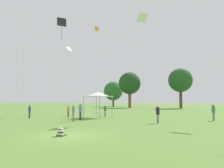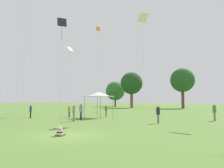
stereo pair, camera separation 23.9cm
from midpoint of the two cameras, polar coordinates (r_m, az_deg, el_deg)
The scene contains 17 objects.
ground_plane at distance 14.27m, azimuth -12.03°, elevation -13.05°, with size 300.00×300.00×0.00m, color #567A33.
seated_toddler at distance 14.11m, azimuth -13.70°, elevation -12.20°, with size 0.54×0.63×0.57m.
person_standing_0 at distance 23.15m, azimuth -10.34°, elevation -6.97°, with size 0.42×0.42×1.78m.
person_standing_1 at distance 24.83m, azimuth -8.54°, elevation -6.81°, with size 0.51×0.51×1.81m.
person_standing_3 at distance 29.09m, azimuth -11.58°, elevation -6.73°, with size 0.44×0.44×1.54m.
person_standing_4 at distance 29.89m, azimuth -2.04°, elevation -6.73°, with size 0.40×0.40×1.54m.
person_standing_5 at distance 28.79m, azimuth -20.96°, elevation -6.43°, with size 0.40×0.40×1.61m.
person_standing_6 at distance 21.60m, azimuth 11.56°, elevation -7.31°, with size 0.43×0.43×1.71m.
person_standing_7 at distance 26.12m, azimuth 24.73°, elevation -6.42°, with size 0.40×0.40×1.75m.
canopy_tent at distance 27.98m, azimuth -3.93°, elevation -2.73°, with size 3.25×3.25×3.27m.
kite_0 at distance 21.94m, azimuth -13.34°, elevation 14.58°, with size 0.70×0.81×10.04m.
kite_1 at distance 35.39m, azimuth -11.42°, elevation 8.39°, with size 0.66×0.95×10.64m.
kite_3 at distance 38.10m, azimuth -4.21°, elevation 12.74°, with size 0.55×0.68×14.71m.
kite_6 at distance 27.47m, azimuth 7.70°, elevation 16.18°, with size 1.38×1.43×12.55m.
distant_tree_0 at distance 63.34m, azimuth 17.32°, elevation 0.90°, with size 6.60×6.60×11.06m.
distant_tree_1 at distance 64.45m, azimuth 4.52°, elevation 0.14°, with size 6.48×6.48×10.45m.
distant_tree_2 at distance 75.14m, azimuth 0.24°, elevation -1.83°, with size 6.51×6.51×8.67m.
Camera 1 is at (8.68, -11.08, 2.20)m, focal length 35.00 mm.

